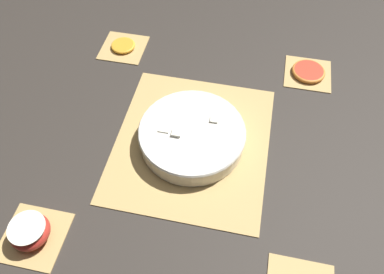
# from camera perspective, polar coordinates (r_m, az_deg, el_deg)

# --- Properties ---
(ground_plane) EXTENTS (6.00, 6.00, 0.00)m
(ground_plane) POSITION_cam_1_polar(r_m,az_deg,el_deg) (1.02, -0.00, -0.92)
(ground_plane) COLOR #2D2823
(bamboo_mat_center) EXTENTS (0.46, 0.41, 0.01)m
(bamboo_mat_center) POSITION_cam_1_polar(r_m,az_deg,el_deg) (1.01, -0.00, -0.81)
(bamboo_mat_center) COLOR tan
(bamboo_mat_center) RESTS_ON ground_plane
(coaster_mat_near_left) EXTENTS (0.14, 0.14, 0.01)m
(coaster_mat_near_left) POSITION_cam_1_polar(r_m,az_deg,el_deg) (1.30, -10.40, 13.29)
(coaster_mat_near_left) COLOR tan
(coaster_mat_near_left) RESTS_ON ground_plane
(coaster_mat_near_right) EXTENTS (0.14, 0.14, 0.01)m
(coaster_mat_near_right) POSITION_cam_1_polar(r_m,az_deg,el_deg) (0.96, -22.92, -13.77)
(coaster_mat_near_right) COLOR tan
(coaster_mat_near_right) RESTS_ON ground_plane
(coaster_mat_far_left) EXTENTS (0.14, 0.14, 0.01)m
(coaster_mat_far_left) POSITION_cam_1_polar(r_m,az_deg,el_deg) (1.24, 17.23, 9.25)
(coaster_mat_far_left) COLOR tan
(coaster_mat_far_left) RESTS_ON ground_plane
(fruit_salad_bowl) EXTENTS (0.28, 0.28, 0.06)m
(fruit_salad_bowl) POSITION_cam_1_polar(r_m,az_deg,el_deg) (0.98, -0.01, 0.34)
(fruit_salad_bowl) COLOR silver
(fruit_salad_bowl) RESTS_ON bamboo_mat_center
(apple_half) EXTENTS (0.09, 0.09, 0.05)m
(apple_half) POSITION_cam_1_polar(r_m,az_deg,el_deg) (0.93, -23.49, -13.07)
(apple_half) COLOR #B72D23
(apple_half) RESTS_ON coaster_mat_near_right
(orange_slice_whole) EXTENTS (0.08, 0.08, 0.01)m
(orange_slice_whole) POSITION_cam_1_polar(r_m,az_deg,el_deg) (1.29, -10.45, 13.56)
(orange_slice_whole) COLOR orange
(orange_slice_whole) RESTS_ON coaster_mat_near_left
(grapefruit_slice) EXTENTS (0.10, 0.10, 0.01)m
(grapefruit_slice) POSITION_cam_1_polar(r_m,az_deg,el_deg) (1.23, 17.33, 9.54)
(grapefruit_slice) COLOR red
(grapefruit_slice) RESTS_ON coaster_mat_far_left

